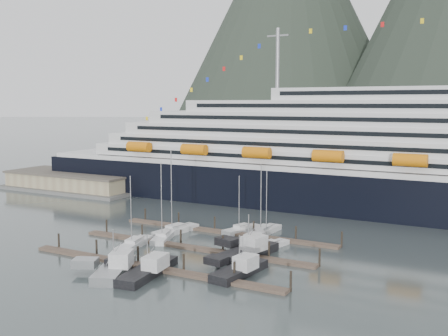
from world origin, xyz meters
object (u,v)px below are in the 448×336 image
at_px(sailboat_a, 163,238).
at_px(sailboat_f, 242,230).
at_px(sailboat_e, 176,231).
at_px(sailboat_g, 263,232).
at_px(trawler_b, 113,268).
at_px(sailboat_b, 134,244).
at_px(cruise_ship, 434,165).
at_px(trawler_e, 248,251).
at_px(trawler_c, 147,269).
at_px(warehouse, 74,182).
at_px(trawler_d, 239,269).
at_px(sailboat_d, 269,246).

distance_m(sailboat_a, sailboat_f, 16.85).
relative_size(sailboat_e, sailboat_g, 1.18).
xyz_separation_m(sailboat_a, trawler_b, (5.07, -20.87, 0.52)).
bearing_deg(sailboat_b, sailboat_e, -15.56).
height_order(cruise_ship, trawler_e, cruise_ship).
xyz_separation_m(trawler_c, trawler_e, (9.46, 16.53, 0.11)).
xyz_separation_m(sailboat_a, trawler_c, (9.88, -18.62, 0.45)).
bearing_deg(sailboat_e, sailboat_g, -55.25).
bearing_deg(sailboat_f, cruise_ship, -23.76).
relative_size(cruise_ship, sailboat_a, 13.27).
height_order(trawler_b, trawler_c, trawler_b).
distance_m(warehouse, trawler_c, 87.89).
distance_m(sailboat_f, trawler_e, 17.29).
bearing_deg(cruise_ship, sailboat_f, -131.84).
relative_size(trawler_b, trawler_d, 1.05).
xyz_separation_m(cruise_ship, sailboat_a, (-43.21, -49.13, -11.59)).
distance_m(sailboat_e, trawler_e, 21.80).
bearing_deg(trawler_b, sailboat_f, -33.18).
xyz_separation_m(cruise_ship, trawler_d, (-20.82, -60.85, -11.15)).
height_order(sailboat_a, trawler_e, sailboat_a).
xyz_separation_m(sailboat_e, trawler_e, (20.30, -7.91, 0.54)).
distance_m(sailboat_d, trawler_c, 25.26).
relative_size(sailboat_d, trawler_e, 1.13).
distance_m(trawler_b, trawler_c, 5.31).
bearing_deg(trawler_d, sailboat_g, 22.55).
xyz_separation_m(trawler_c, trawler_d, (12.51, 6.90, -0.01)).
height_order(sailboat_f, sailboat_g, sailboat_g).
bearing_deg(sailboat_g, sailboat_e, 117.49).
relative_size(cruise_ship, warehouse, 4.57).
bearing_deg(cruise_ship, sailboat_a, -131.33).
bearing_deg(sailboat_b, sailboat_d, -75.50).
bearing_deg(trawler_e, sailboat_e, 80.76).
xyz_separation_m(sailboat_d, trawler_b, (-15.61, -25.09, 0.56)).
bearing_deg(sailboat_a, cruise_ship, -60.53).
relative_size(sailboat_b, sailboat_f, 1.13).
distance_m(sailboat_a, trawler_d, 25.27).
height_order(sailboat_b, trawler_d, sailboat_b).
bearing_deg(warehouse, sailboat_e, -27.70).
bearing_deg(sailboat_a, sailboat_g, -68.27).
xyz_separation_m(sailboat_g, trawler_d, (7.00, -25.06, 0.45)).
bearing_deg(sailboat_b, trawler_b, -164.85).
bearing_deg(trawler_c, sailboat_g, -16.93).
distance_m(cruise_ship, sailboat_e, 62.94).
xyz_separation_m(sailboat_d, sailboat_g, (-5.29, 9.13, 0.02)).
relative_size(sailboat_a, trawler_e, 1.20).
height_order(cruise_ship, trawler_d, cruise_ship).
height_order(sailboat_b, sailboat_g, sailboat_g).
distance_m(trawler_d, trawler_e, 10.09).
relative_size(sailboat_b, trawler_b, 1.11).
xyz_separation_m(sailboat_b, trawler_e, (21.29, 4.49, 0.58)).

